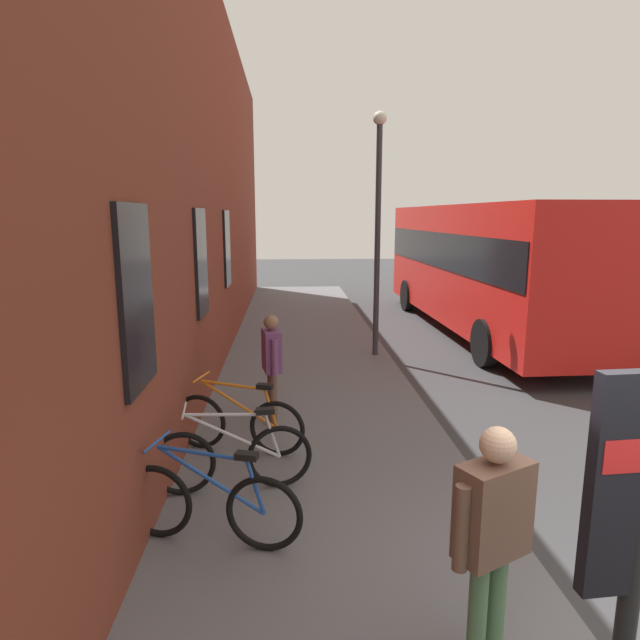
# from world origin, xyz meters

# --- Properties ---
(ground) EXTENTS (60.00, 60.00, 0.00)m
(ground) POSITION_xyz_m (6.00, -1.00, 0.00)
(ground) COLOR #38383A
(sidewalk_pavement) EXTENTS (24.00, 3.50, 0.12)m
(sidewalk_pavement) POSITION_xyz_m (8.00, 1.75, 0.06)
(sidewalk_pavement) COLOR slate
(sidewalk_pavement) RESTS_ON ground
(station_facade) EXTENTS (22.00, 0.65, 7.60)m
(station_facade) POSITION_xyz_m (8.99, 3.80, 3.80)
(station_facade) COLOR brown
(station_facade) RESTS_ON ground
(bicycle_under_window) EXTENTS (0.62, 1.72, 0.97)m
(bicycle_under_window) POSITION_xyz_m (1.89, 2.91, 0.51)
(bicycle_under_window) COLOR black
(bicycle_under_window) RESTS_ON sidewalk_pavement
(bicycle_leaning_wall) EXTENTS (0.48, 1.77, 0.97)m
(bicycle_leaning_wall) POSITION_xyz_m (2.85, 2.80, 0.51)
(bicycle_leaning_wall) COLOR black
(bicycle_leaning_wall) RESTS_ON sidewalk_pavement
(bicycle_beside_lamp) EXTENTS (0.65, 1.71, 0.97)m
(bicycle_beside_lamp) POSITION_xyz_m (3.85, 2.83, 0.51)
(bicycle_beside_lamp) COLOR black
(bicycle_beside_lamp) RESTS_ON sidewalk_pavement
(transit_info_sign) EXTENTS (0.12, 0.55, 2.40)m
(transit_info_sign) POSITION_xyz_m (-0.43, 0.53, 1.72)
(transit_info_sign) COLOR black
(transit_info_sign) RESTS_ON sidewalk_pavement
(city_bus) EXTENTS (10.55, 2.80, 3.35)m
(city_bus) POSITION_xyz_m (11.33, -3.00, 1.92)
(city_bus) COLOR red
(city_bus) RESTS_ON ground
(pedestrian_near_bus) EXTENTS (0.60, 0.31, 1.60)m
(pedestrian_near_bus) POSITION_xyz_m (4.83, 2.42, 1.10)
(pedestrian_near_bus) COLOR brown
(pedestrian_near_bus) RESTS_ON sidewalk_pavement
(pedestrian_crossing_street) EXTENTS (0.44, 0.59, 1.70)m
(pedestrian_crossing_street) POSITION_xyz_m (0.39, 0.89, 1.16)
(pedestrian_crossing_street) COLOR #4C724C
(pedestrian_crossing_street) RESTS_ON sidewalk_pavement
(street_lamp) EXTENTS (0.28, 0.28, 5.03)m
(street_lamp) POSITION_xyz_m (8.62, 0.30, 3.11)
(street_lamp) COLOR #333338
(street_lamp) RESTS_ON sidewalk_pavement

